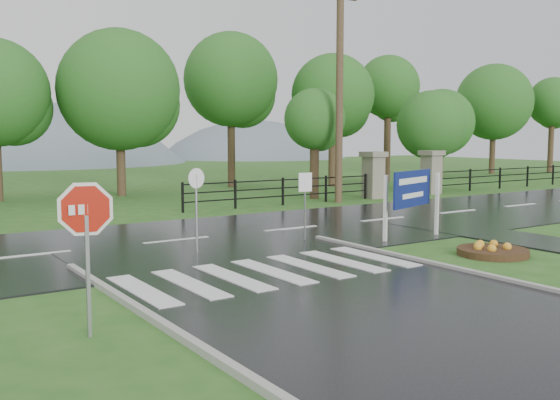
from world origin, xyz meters
TOP-DOWN VIEW (x-y plane):
  - ground at (0.00, 0.00)m, footprint 120.00×120.00m
  - main_road at (0.00, 10.00)m, footprint 90.00×8.00m
  - walkway at (8.50, 4.00)m, footprint 2.20×11.00m
  - crosswalk at (0.00, 5.00)m, footprint 6.50×2.80m
  - pillar_west at (13.00, 16.00)m, footprint 1.00×1.00m
  - pillar_east at (17.00, 16.00)m, footprint 1.00×1.00m
  - fence_west at (7.75, 16.00)m, footprint 9.58×0.08m
  - fence_east at (27.75, 16.00)m, footprint 20.58×0.08m
  - treeline at (1.00, 24.00)m, footprint 83.20×5.20m
  - stop_sign at (-4.64, 2.95)m, footprint 1.09×0.26m
  - estate_billboard at (5.93, 6.57)m, footprint 2.23×0.79m
  - flower_bed at (5.81, 3.64)m, footprint 1.77×1.77m
  - reg_sign_small at (3.07, 7.97)m, footprint 0.44×0.06m
  - reg_sign_round at (-0.32, 8.03)m, footprint 0.50×0.14m
  - utility_pole_east at (10.45, 15.50)m, footprint 1.74×0.33m
  - entrance_tree_left at (10.59, 17.50)m, footprint 2.91×2.91m
  - entrance_tree_right at (18.56, 17.50)m, footprint 3.76×3.76m

SIDE VIEW (x-z plane):
  - ground at x=0.00m, z-range 0.00..0.00m
  - main_road at x=0.00m, z-range -0.02..0.02m
  - walkway at x=8.50m, z-range -0.02..0.02m
  - treeline at x=1.00m, z-range -5.00..5.00m
  - crosswalk at x=0.00m, z-range 0.05..0.07m
  - flower_bed at x=5.81m, z-range -0.05..0.31m
  - fence_west at x=7.75m, z-range 0.12..1.32m
  - fence_east at x=27.75m, z-range 0.14..1.34m
  - pillar_west at x=13.00m, z-range 0.06..2.30m
  - pillar_east at x=17.00m, z-range 0.06..2.30m
  - estate_billboard at x=5.93m, z-range 0.38..2.39m
  - reg_sign_round at x=-0.32m, z-range 0.30..2.50m
  - reg_sign_small at x=3.07m, z-range 0.43..2.41m
  - stop_sign at x=-4.64m, z-range 0.50..3.02m
  - entrance_tree_right at x=18.56m, z-range 0.82..6.28m
  - entrance_tree_left at x=10.59m, z-range 1.12..6.36m
  - utility_pole_east at x=10.45m, z-range 0.08..9.87m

